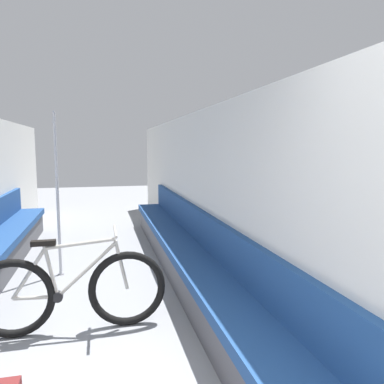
{
  "coord_description": "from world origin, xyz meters",
  "views": [
    {
      "loc": [
        0.18,
        -0.75,
        1.63
      ],
      "look_at": [
        1.44,
        4.41,
        0.99
      ],
      "focal_mm": 35.0,
      "sensor_mm": 36.0,
      "label": 1
    }
  ],
  "objects": [
    {
      "name": "wall_right",
      "position": [
        1.44,
        3.84,
        1.04
      ],
      "size": [
        0.1,
        10.88,
        2.09
      ],
      "primitive_type": "cube",
      "color": "silver",
      "rests_on": "ground"
    },
    {
      "name": "bicycle",
      "position": [
        -0.1,
        2.57,
        0.36
      ],
      "size": [
        1.66,
        0.46,
        0.9
      ],
      "rotation": [
        0.0,
        0.0,
        0.09
      ],
      "color": "black",
      "rests_on": "ground"
    },
    {
      "name": "grab_pole_near",
      "position": [
        -0.36,
        4.16,
        1.0
      ],
      "size": [
        0.08,
        0.08,
        2.07
      ],
      "color": "gray",
      "rests_on": "ground"
    },
    {
      "name": "bench_seat_row_right",
      "position": [
        1.18,
        3.6,
        0.29
      ],
      "size": [
        0.48,
        6.59,
        0.85
      ],
      "color": "#4C4C51",
      "rests_on": "ground"
    }
  ]
}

